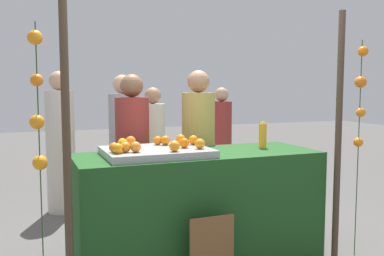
{
  "coord_description": "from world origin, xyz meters",
  "views": [
    {
      "loc": [
        -1.38,
        -3.34,
        1.51
      ],
      "look_at": [
        0.0,
        0.15,
        1.15
      ],
      "focal_mm": 39.76,
      "sensor_mm": 36.0,
      "label": 1
    }
  ],
  "objects_px": {
    "vendor_left": "(133,164)",
    "orange_1": "(125,147)",
    "chalkboard_sign": "(212,253)",
    "vendor_right": "(198,158)",
    "stall_counter": "(198,206)",
    "juice_bottle": "(263,136)",
    "orange_0": "(136,147)"
  },
  "relations": [
    {
      "from": "orange_0",
      "to": "orange_1",
      "type": "relative_size",
      "value": 1.01
    },
    {
      "from": "orange_0",
      "to": "vendor_right",
      "type": "height_order",
      "value": "vendor_right"
    },
    {
      "from": "orange_1",
      "to": "chalkboard_sign",
      "type": "xyz_separation_m",
      "value": [
        0.55,
        -0.4,
        -0.78
      ]
    },
    {
      "from": "orange_0",
      "to": "vendor_left",
      "type": "xyz_separation_m",
      "value": [
        0.18,
        0.83,
        -0.29
      ]
    },
    {
      "from": "stall_counter",
      "to": "orange_0",
      "type": "relative_size",
      "value": 24.84
    },
    {
      "from": "juice_bottle",
      "to": "vendor_right",
      "type": "relative_size",
      "value": 0.14
    },
    {
      "from": "stall_counter",
      "to": "chalkboard_sign",
      "type": "bearing_deg",
      "value": -102.12
    },
    {
      "from": "stall_counter",
      "to": "juice_bottle",
      "type": "distance_m",
      "value": 0.89
    },
    {
      "from": "chalkboard_sign",
      "to": "vendor_right",
      "type": "height_order",
      "value": "vendor_right"
    },
    {
      "from": "orange_1",
      "to": "vendor_right",
      "type": "xyz_separation_m",
      "value": [
        0.94,
        0.8,
        -0.27
      ]
    },
    {
      "from": "orange_0",
      "to": "juice_bottle",
      "type": "distance_m",
      "value": 1.28
    },
    {
      "from": "orange_1",
      "to": "juice_bottle",
      "type": "distance_m",
      "value": 1.35
    },
    {
      "from": "vendor_left",
      "to": "vendor_right",
      "type": "bearing_deg",
      "value": -0.91
    },
    {
      "from": "chalkboard_sign",
      "to": "vendor_right",
      "type": "distance_m",
      "value": 1.35
    },
    {
      "from": "vendor_left",
      "to": "orange_1",
      "type": "bearing_deg",
      "value": -107.26
    },
    {
      "from": "orange_0",
      "to": "juice_bottle",
      "type": "relative_size",
      "value": 0.35
    },
    {
      "from": "orange_0",
      "to": "vendor_left",
      "type": "bearing_deg",
      "value": 78.07
    },
    {
      "from": "orange_0",
      "to": "juice_bottle",
      "type": "height_order",
      "value": "juice_bottle"
    },
    {
      "from": "vendor_left",
      "to": "stall_counter",
      "type": "bearing_deg",
      "value": -57.98
    },
    {
      "from": "vendor_left",
      "to": "vendor_right",
      "type": "height_order",
      "value": "vendor_right"
    },
    {
      "from": "stall_counter",
      "to": "chalkboard_sign",
      "type": "xyz_separation_m",
      "value": [
        -0.12,
        -0.54,
        -0.2
      ]
    },
    {
      "from": "stall_counter",
      "to": "orange_0",
      "type": "bearing_deg",
      "value": -164.46
    },
    {
      "from": "vendor_right",
      "to": "stall_counter",
      "type": "bearing_deg",
      "value": -112.38
    },
    {
      "from": "stall_counter",
      "to": "orange_0",
      "type": "height_order",
      "value": "orange_0"
    },
    {
      "from": "stall_counter",
      "to": "juice_bottle",
      "type": "bearing_deg",
      "value": 4.65
    },
    {
      "from": "orange_0",
      "to": "chalkboard_sign",
      "type": "distance_m",
      "value": 0.99
    },
    {
      "from": "orange_0",
      "to": "vendor_left",
      "type": "distance_m",
      "value": 0.9
    },
    {
      "from": "juice_bottle",
      "to": "chalkboard_sign",
      "type": "height_order",
      "value": "juice_bottle"
    },
    {
      "from": "stall_counter",
      "to": "orange_1",
      "type": "distance_m",
      "value": 0.89
    },
    {
      "from": "vendor_right",
      "to": "vendor_left",
      "type": "bearing_deg",
      "value": 179.09
    },
    {
      "from": "stall_counter",
      "to": "orange_1",
      "type": "xyz_separation_m",
      "value": [
        -0.67,
        -0.14,
        0.58
      ]
    },
    {
      "from": "orange_0",
      "to": "chalkboard_sign",
      "type": "xyz_separation_m",
      "value": [
        0.48,
        -0.37,
        -0.78
      ]
    }
  ]
}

